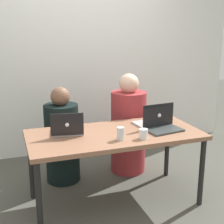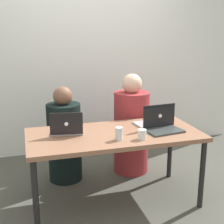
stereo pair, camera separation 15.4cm
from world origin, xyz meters
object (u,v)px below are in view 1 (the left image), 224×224
object	(u,v)px
water_glass_right	(143,134)
laptop_back_left	(67,129)
water_glass_center	(121,134)
laptop_back_right	(154,120)
laptop_front_right	(162,125)
person_on_right	(128,129)
person_on_left	(62,140)

from	to	relation	value
water_glass_right	laptop_back_left	bearing A→B (deg)	151.19
water_glass_center	laptop_back_left	bearing A→B (deg)	144.03
laptop_back_left	water_glass_right	size ratio (longest dim) A/B	3.67
laptop_back_right	laptop_back_left	distance (m)	0.87
laptop_front_right	laptop_back_right	bearing A→B (deg)	83.87
laptop_back_right	laptop_front_right	bearing A→B (deg)	86.80
person_on_right	water_glass_center	xyz separation A→B (m)	(-0.40, -0.81, 0.24)
person_on_left	laptop_front_right	bearing A→B (deg)	157.25
person_on_right	laptop_back_left	world-z (taller)	person_on_right
laptop_back_left	laptop_front_right	world-z (taller)	laptop_back_left
laptop_back_right	laptop_back_left	world-z (taller)	laptop_back_right
water_glass_center	laptop_front_right	bearing A→B (deg)	15.54
laptop_front_right	water_glass_right	size ratio (longest dim) A/B	4.10
person_on_left	laptop_front_right	size ratio (longest dim) A/B	2.89
person_on_right	water_glass_center	size ratio (longest dim) A/B	10.16
laptop_back_left	laptop_back_right	bearing A→B (deg)	-170.89
person_on_left	laptop_back_right	world-z (taller)	person_on_left
laptop_back_left	laptop_front_right	size ratio (longest dim) A/B	0.89
laptop_back_right	laptop_back_left	xyz separation A→B (m)	(-0.87, 0.01, -0.00)
person_on_left	laptop_back_left	xyz separation A→B (m)	(-0.04, -0.51, 0.28)
water_glass_right	laptop_front_right	bearing A→B (deg)	31.86
laptop_back_left	water_glass_center	size ratio (longest dim) A/B	2.85
person_on_left	laptop_back_right	size ratio (longest dim) A/B	2.91
person_on_left	laptop_front_right	distance (m)	1.12
laptop_back_right	water_glass_center	world-z (taller)	laptop_back_right
laptop_back_left	water_glass_right	world-z (taller)	laptop_back_left
person_on_right	water_glass_right	size ratio (longest dim) A/B	13.05
person_on_right	laptop_front_right	distance (m)	0.72
laptop_back_right	laptop_front_right	xyz separation A→B (m)	(0.01, -0.16, -0.00)
person_on_right	laptop_front_right	bearing A→B (deg)	88.20
laptop_front_right	water_glass_right	bearing A→B (deg)	-156.95
laptop_back_right	water_glass_right	world-z (taller)	laptop_back_right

